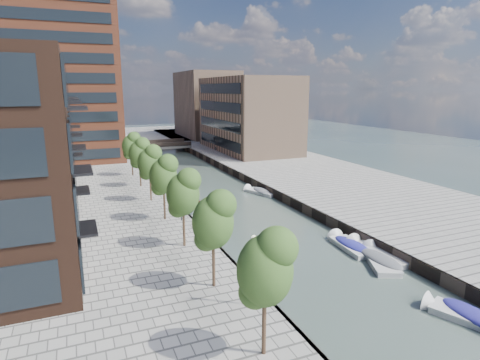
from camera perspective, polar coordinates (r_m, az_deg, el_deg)
water at (r=54.36m, az=-5.15°, el=-0.86°), size 300.00×300.00×0.00m
quay_right at (r=60.83m, az=9.36°, el=0.98°), size 20.00×140.00×1.00m
quay_wall_left at (r=52.81m, az=-11.48°, el=-0.91°), size 0.25×140.00×1.00m
quay_wall_right at (r=56.31m, az=0.77°, el=0.20°), size 0.25×140.00×1.00m
far_closure at (r=112.24m, az=-14.48°, el=6.11°), size 80.00×40.00×1.00m
apartment_block at (r=40.97m, az=-28.54°, el=4.54°), size 8.00×38.00×14.00m
tower at (r=75.54m, az=-24.32°, el=14.15°), size 18.00×18.00×30.00m
tan_block_near at (r=79.22m, az=1.07°, el=9.33°), size 12.00×25.00×14.00m
tan_block_far at (r=103.50m, az=-4.80°, el=10.66°), size 12.00×20.00×16.00m
bridge at (r=84.70m, az=-11.73°, el=4.80°), size 13.00×6.00×1.30m
tree_0 at (r=17.79m, az=3.57°, el=-12.08°), size 2.50×2.50×5.95m
tree_1 at (r=23.83m, az=-3.87°, el=-5.52°), size 2.50×2.50×5.95m
tree_2 at (r=30.29m, az=-8.14°, el=-1.62°), size 2.50×2.50×5.95m
tree_3 at (r=36.94m, az=-10.88°, el=0.89°), size 2.50×2.50×5.95m
tree_4 at (r=43.70m, az=-12.78°, el=2.63°), size 2.50×2.50×5.95m
tree_5 at (r=50.53m, az=-14.17°, el=3.90°), size 2.50×2.50×5.95m
tree_6 at (r=57.40m, az=-15.24°, el=4.87°), size 2.50×2.50×5.95m
lamp_0 at (r=22.33m, az=1.96°, el=-11.74°), size 0.24×0.24×4.12m
lamp_1 at (r=36.68m, az=-8.45°, el=-1.99°), size 0.24×0.24×4.12m
lamp_2 at (r=52.00m, az=-12.82°, el=2.21°), size 0.24×0.24×4.12m
sloop_1 at (r=29.29m, az=0.37°, el=-13.08°), size 4.86×4.14×0.85m
sloop_2 at (r=45.71m, az=-8.18°, el=-3.58°), size 5.95×5.14×1.03m
sloop_3 at (r=39.44m, az=-5.71°, el=-6.18°), size 6.05×5.14×1.07m
sloop_4 at (r=48.34m, az=-9.35°, el=-2.71°), size 4.63×3.71×0.85m
motorboat_0 at (r=27.25m, az=29.30°, el=-16.49°), size 3.43×5.11×1.62m
motorboat_1 at (r=32.66m, az=19.10°, el=-10.60°), size 3.71×5.34×1.70m
motorboat_2 at (r=33.85m, az=18.01°, el=-9.86°), size 1.93×5.47×1.82m
motorboat_3 at (r=34.76m, az=15.16°, el=-8.91°), size 2.06×4.94×1.61m
motorboat_4 at (r=50.44m, az=2.71°, el=-1.68°), size 3.14×4.84×1.53m
car at (r=80.63m, az=-3.18°, el=4.80°), size 2.11×3.69×1.18m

